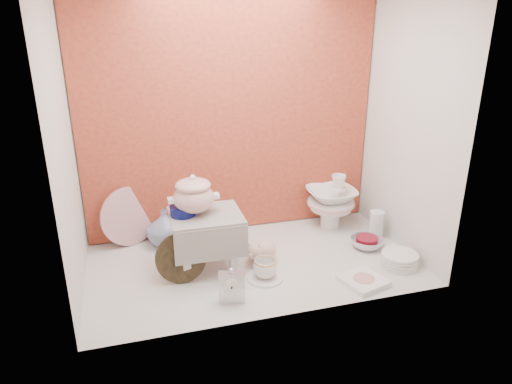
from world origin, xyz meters
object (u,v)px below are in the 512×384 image
(dinner_plate_stack, at_px, (399,259))
(porcelain_tower, at_px, (331,201))
(crystal_bowl, at_px, (367,243))
(plush_pig, at_px, (262,250))
(gold_rim_teacup, at_px, (265,268))
(floral_platter, at_px, (130,216))
(step_stool, at_px, (207,241))
(blue_white_vase, at_px, (165,227))
(mantel_clock, at_px, (232,286))
(soup_tureen, at_px, (193,194))

(dinner_plate_stack, relative_size, porcelain_tower, 0.61)
(crystal_bowl, distance_m, porcelain_tower, 0.38)
(plush_pig, bearing_deg, gold_rim_teacup, -121.01)
(floral_platter, distance_m, gold_rim_teacup, 0.91)
(gold_rim_teacup, bearing_deg, floral_platter, 136.77)
(step_stool, relative_size, crystal_bowl, 1.95)
(gold_rim_teacup, xyz_separation_m, crystal_bowl, (0.68, 0.17, -0.03))
(blue_white_vase, xyz_separation_m, mantel_clock, (0.25, -0.70, -0.02))
(step_stool, bearing_deg, crystal_bowl, -1.53)
(gold_rim_teacup, bearing_deg, soup_tureen, 143.98)
(plush_pig, bearing_deg, dinner_plate_stack, -40.26)
(gold_rim_teacup, relative_size, dinner_plate_stack, 0.59)
(soup_tureen, height_order, floral_platter, soup_tureen)
(dinner_plate_stack, distance_m, crystal_bowl, 0.25)
(plush_pig, distance_m, gold_rim_teacup, 0.20)
(blue_white_vase, height_order, gold_rim_teacup, blue_white_vase)
(soup_tureen, bearing_deg, gold_rim_teacup, -36.02)
(step_stool, bearing_deg, floral_platter, 134.02)
(mantel_clock, height_order, gold_rim_teacup, mantel_clock)
(blue_white_vase, relative_size, porcelain_tower, 0.64)
(crystal_bowl, bearing_deg, dinner_plate_stack, -73.88)
(blue_white_vase, bearing_deg, step_stool, -60.01)
(soup_tureen, xyz_separation_m, plush_pig, (0.36, -0.04, -0.36))
(step_stool, relative_size, porcelain_tower, 1.07)
(blue_white_vase, height_order, mantel_clock, blue_white_vase)
(dinner_plate_stack, bearing_deg, floral_platter, 153.96)
(blue_white_vase, distance_m, plush_pig, 0.61)
(blue_white_vase, height_order, crystal_bowl, blue_white_vase)
(plush_pig, height_order, porcelain_tower, porcelain_tower)
(step_stool, bearing_deg, dinner_plate_stack, -14.60)
(soup_tureen, xyz_separation_m, mantel_clock, (0.11, -0.39, -0.34))
(floral_platter, xyz_separation_m, blue_white_vase, (0.19, -0.08, -0.07))
(step_stool, distance_m, mantel_clock, 0.37)
(soup_tureen, xyz_separation_m, dinner_plate_stack, (1.08, -0.31, -0.39))
(blue_white_vase, height_order, dinner_plate_stack, blue_white_vase)
(plush_pig, distance_m, crystal_bowl, 0.65)
(soup_tureen, relative_size, crystal_bowl, 1.34)
(step_stool, bearing_deg, plush_pig, -1.56)
(soup_tureen, bearing_deg, porcelain_tower, 16.46)
(blue_white_vase, distance_m, porcelain_tower, 1.06)
(soup_tureen, bearing_deg, mantel_clock, -74.70)
(floral_platter, xyz_separation_m, plush_pig, (0.70, -0.42, -0.11))
(step_stool, relative_size, mantel_clock, 2.05)
(floral_platter, height_order, dinner_plate_stack, floral_platter)
(crystal_bowl, bearing_deg, floral_platter, 161.56)
(soup_tureen, xyz_separation_m, crystal_bowl, (1.01, -0.06, -0.40))
(mantel_clock, height_order, porcelain_tower, porcelain_tower)
(plush_pig, xyz_separation_m, crystal_bowl, (0.65, -0.02, -0.03))
(blue_white_vase, xyz_separation_m, crystal_bowl, (1.15, -0.37, -0.08))
(mantel_clock, bearing_deg, crystal_bowl, 34.63)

